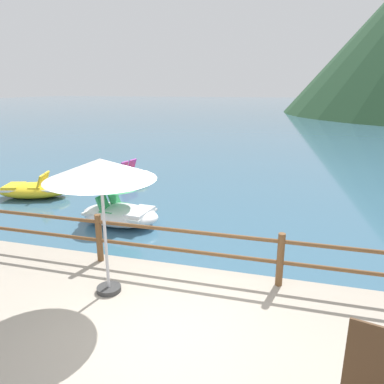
{
  "coord_description": "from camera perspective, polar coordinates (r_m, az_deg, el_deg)",
  "views": [
    {
      "loc": [
        1.74,
        -4.14,
        3.66
      ],
      "look_at": [
        -0.8,
        5.0,
        0.9
      ],
      "focal_mm": 33.71,
      "sensor_mm": 36.0,
      "label": 1
    }
  ],
  "objects": [
    {
      "name": "dock_railing",
      "position": [
        6.53,
        -1.34,
        -8.09
      ],
      "size": [
        23.92,
        0.12,
        0.95
      ],
      "color": "brown",
      "rests_on": "promenade_dock"
    },
    {
      "name": "pedal_boat_4",
      "position": [
        15.2,
        -11.17,
        2.98
      ],
      "size": [
        2.77,
        1.83,
        0.83
      ],
      "color": "yellow",
      "rests_on": "ground"
    },
    {
      "name": "ground_plane",
      "position": [
        44.33,
        13.51,
        11.05
      ],
      "size": [
        200.0,
        200.0,
        0.0
      ],
      "primitive_type": "plane",
      "color": "#38607A"
    },
    {
      "name": "beach_umbrella",
      "position": [
        5.61,
        -14.28,
        3.21
      ],
      "size": [
        1.7,
        1.7,
        2.24
      ],
      "color": "#B2B2B7",
      "rests_on": "promenade_dock"
    },
    {
      "name": "pedal_boat_0",
      "position": [
        13.56,
        -23.8,
        0.33
      ],
      "size": [
        2.63,
        1.82,
        0.85
      ],
      "color": "yellow",
      "rests_on": "ground"
    },
    {
      "name": "pedal_boat_3",
      "position": [
        10.15,
        -11.39,
        -2.72
      ],
      "size": [
        2.37,
        1.55,
        1.24
      ],
      "color": "white",
      "rests_on": "ground"
    }
  ]
}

